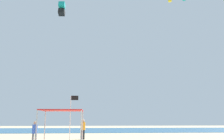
% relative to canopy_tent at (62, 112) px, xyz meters
% --- Properties ---
extents(ocean_strip, '(110.00, 19.58, 0.03)m').
position_rel_canopy_tent_xyz_m(ocean_strip, '(3.54, 26.14, -2.31)').
color(ocean_strip, '#28608C').
rests_on(ocean_strip, ground).
extents(canopy_tent, '(2.81, 2.90, 2.46)m').
position_rel_canopy_tent_xyz_m(canopy_tent, '(0.00, 0.00, 0.00)').
color(canopy_tent, '#B2B2B7').
rests_on(canopy_tent, ground).
extents(person_near_tent, '(0.44, 0.44, 1.85)m').
position_rel_canopy_tent_xyz_m(person_near_tent, '(1.25, 6.27, -1.24)').
color(person_near_tent, black).
rests_on(person_near_tent, ground).
extents(person_central, '(0.40, 0.40, 1.68)m').
position_rel_canopy_tent_xyz_m(person_central, '(-2.29, 2.44, -1.34)').
color(person_central, slate).
rests_on(person_central, ground).
extents(banner_flag, '(0.61, 0.06, 3.65)m').
position_rel_canopy_tent_xyz_m(banner_flag, '(0.45, 2.22, -0.12)').
color(banner_flag, silver).
rests_on(banner_flag, ground).
extents(kite_box_teal, '(1.05, 1.27, 2.33)m').
position_rel_canopy_tent_xyz_m(kite_box_teal, '(-3.04, 19.88, 17.03)').
color(kite_box_teal, teal).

